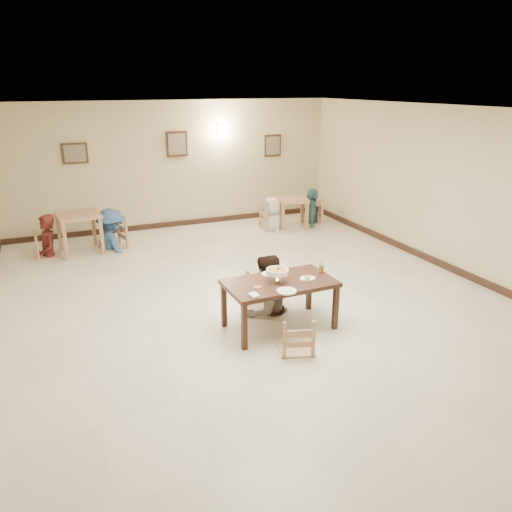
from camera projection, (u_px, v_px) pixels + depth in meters
name	position (u px, v px, depth m)	size (l,w,h in m)	color
floor	(254.00, 302.00, 8.08)	(10.00, 10.00, 0.00)	beige
ceiling	(254.00, 110.00, 7.10)	(10.00, 10.00, 0.00)	white
wall_back	(173.00, 165.00, 11.94)	(10.00, 10.00, 0.00)	beige
wall_right	(457.00, 191.00, 9.07)	(10.00, 10.00, 0.00)	beige
baseboard_back	(177.00, 224.00, 12.39)	(8.00, 0.06, 0.12)	black
baseboard_right	(445.00, 266.00, 9.53)	(0.06, 10.00, 0.12)	black
picture_a	(75.00, 153.00, 10.96)	(0.55, 0.04, 0.45)	#3B2414
picture_b	(177.00, 144.00, 11.78)	(0.50, 0.04, 0.60)	#3B2414
picture_c	(273.00, 146.00, 12.75)	(0.45, 0.04, 0.55)	#3B2414
wall_sconce	(221.00, 129.00, 12.09)	(0.16, 0.05, 0.22)	#FFD88C
main_table	(280.00, 286.00, 7.05)	(1.56, 0.91, 0.72)	#3B1E14
chair_far	(266.00, 275.00, 7.75)	(0.50, 0.50, 1.07)	tan
chair_near	(297.00, 317.00, 6.49)	(0.45, 0.45, 0.96)	tan
main_diner	(266.00, 256.00, 7.52)	(0.87, 0.68, 1.80)	gray
curry_warmer	(277.00, 272.00, 6.92)	(0.35, 0.31, 0.28)	silver
rice_plate_far	(271.00, 273.00, 7.27)	(0.28, 0.28, 0.06)	white
rice_plate_near	(287.00, 291.00, 6.66)	(0.27, 0.27, 0.06)	white
fried_plate	(308.00, 278.00, 7.09)	(0.23, 0.23, 0.05)	white
chili_dish	(257.00, 287.00, 6.81)	(0.10, 0.10, 0.02)	white
napkin_cutlery	(254.00, 295.00, 6.53)	(0.14, 0.22, 0.03)	white
drink_glass	(321.00, 268.00, 7.33)	(0.07, 0.07, 0.14)	white
bg_table_left	(79.00, 220.00, 10.25)	(0.93, 0.93, 0.83)	tan
bg_table_right	(293.00, 204.00, 12.22)	(0.88, 0.88, 0.70)	tan
bg_chair_ll	(46.00, 233.00, 10.08)	(0.46, 0.46, 0.98)	tan
bg_chair_lr	(111.00, 224.00, 10.56)	(0.51, 0.51, 1.09)	tan
bg_chair_rl	(272.00, 207.00, 12.01)	(0.51, 0.51, 1.08)	tan
bg_chair_rr	(312.00, 202.00, 12.49)	(0.50, 0.50, 1.07)	tan
bg_diner_a	(44.00, 215.00, 9.95)	(0.64, 0.42, 1.75)	#531A18
bg_diner_b	(110.00, 209.00, 10.45)	(1.12, 0.64, 1.73)	#3D5F88
bg_diner_c	(272.00, 197.00, 11.92)	(0.77, 0.50, 1.58)	silver
bg_diner_d	(313.00, 189.00, 12.38)	(1.04, 0.43, 1.77)	#44757B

